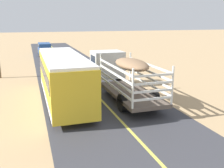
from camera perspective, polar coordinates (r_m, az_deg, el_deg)
The scene contains 3 objects.
livestock_truck at distance 19.94m, azimuth 0.77°, elevation 3.33°, with size 2.53×9.70×3.02m.
bus at distance 17.62m, azimuth -10.71°, elevation 1.51°, with size 2.54×10.00×3.21m.
car_far at distance 42.06m, azimuth -14.69°, elevation 7.57°, with size 1.90×4.62×1.93m.
Camera 1 is at (-4.60, -3.47, 5.50)m, focal length 41.35 mm.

